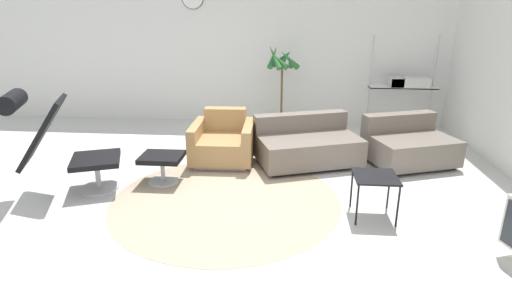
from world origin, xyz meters
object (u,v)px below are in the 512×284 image
Objects in this scene: armchair_red at (223,143)px; couch_second at (408,146)px; lounge_chair at (54,136)px; couch_low at (307,146)px; potted_plant at (281,85)px; ottoman at (162,162)px; shelf_unit at (404,84)px; side_table at (375,180)px.

couch_second is (2.52, 0.13, -0.01)m from armchair_red.
lounge_chair reaches higher than couch_low.
potted_plant is (-1.77, 1.50, 0.54)m from couch_second.
potted_plant reaches higher than armchair_red.
lounge_chair is at bearing -130.71° from potted_plant.
ottoman is at bearing 90.00° from lounge_chair.
ottoman is 0.58× the size of armchair_red.
shelf_unit is at bearing 102.64° from lounge_chair.
couch_second is at bearing -40.41° from potted_plant.
couch_second is at bearing 165.51° from couch_low.
lounge_chair is 1.43× the size of armchair_red.
couch_low reaches higher than ottoman.
couch_second is at bearing 16.16° from ottoman.
side_table is 0.30× the size of potted_plant.
side_table is 0.28× the size of shelf_unit.
ottoman is 0.32× the size of couch_low.
shelf_unit is (2.09, 0.15, 0.02)m from potted_plant.
shelf_unit reaches higher than lounge_chair.
lounge_chair is 0.95× the size of couch_second.
lounge_chair reaches higher than side_table.
couch_low is 1.75m from potted_plant.
side_table is at bearing 93.81° from couch_low.
ottoman is 0.34× the size of potted_plant.
potted_plant reaches higher than side_table.
potted_plant is (-1.01, 3.07, 0.39)m from side_table.
shelf_unit is at bearing 4.24° from potted_plant.
shelf_unit reaches higher than armchair_red.
potted_plant is (0.75, 1.63, 0.53)m from armchair_red.
couch_low is 1.58m from side_table.
side_table is 3.25m from potted_plant.
lounge_chair reaches higher than ottoman.
lounge_chair is 4.41m from couch_second.
lounge_chair reaches higher than armchair_red.
lounge_chair is 5.40m from shelf_unit.
side_table is (2.37, -0.66, 0.14)m from ottoman.
armchair_red reaches higher than side_table.
side_table is (-0.76, -1.56, 0.15)m from couch_second.
lounge_chair is 0.82× the size of potted_plant.
armchair_red reaches higher than couch_second.
couch_second is (4.19, 1.31, -0.44)m from lounge_chair.
couch_low reaches higher than side_table.
couch_low is 0.95× the size of shelf_unit.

